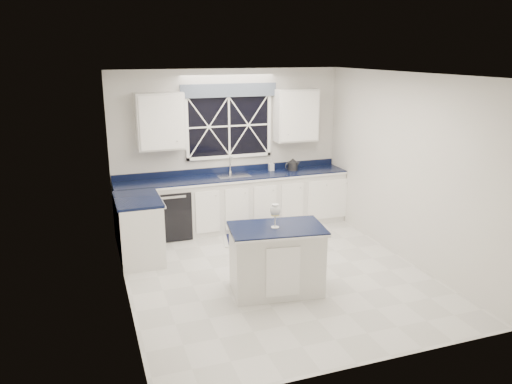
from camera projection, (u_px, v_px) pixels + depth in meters
name	position (u px, v px, depth m)	size (l,w,h in m)	color
ground	(275.00, 273.00, 6.94)	(4.50, 4.50, 0.00)	beige
back_wall	(229.00, 149.00, 8.61)	(4.00, 0.10, 2.70)	beige
base_cabinets	(218.00, 208.00, 8.33)	(3.99, 1.60, 0.90)	silver
countertop	(234.00, 177.00, 8.46)	(3.98, 0.64, 0.04)	black
dishwasher	(171.00, 212.00, 8.24)	(0.60, 0.58, 0.82)	black
window	(229.00, 121.00, 8.44)	(1.65, 0.09, 1.26)	black
upper_cabinets	(231.00, 118.00, 8.31)	(3.10, 0.34, 0.90)	silver
faucet	(231.00, 164.00, 8.58)	(0.05, 0.20, 0.30)	silver
island	(276.00, 259.00, 6.32)	(1.25, 0.86, 0.87)	silver
rug	(258.00, 238.00, 8.23)	(1.27, 0.91, 0.02)	#B7B8B3
kettle	(293.00, 165.00, 8.82)	(0.30, 0.21, 0.21)	#29292B
wine_glass	(275.00, 211.00, 6.12)	(0.13, 0.13, 0.30)	silver
soap_bottle	(271.00, 165.00, 8.79)	(0.09, 0.09, 0.19)	silver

